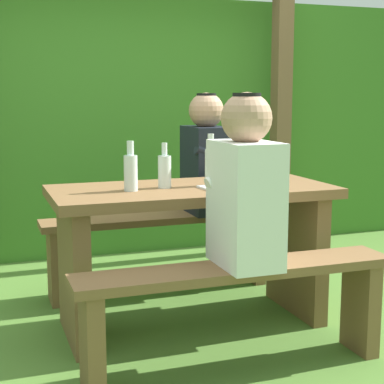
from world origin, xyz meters
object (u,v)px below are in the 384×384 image
object	(u,v)px
person_black_coat	(206,158)
picnic_table	(192,231)
person_white_shirt	(245,187)
cell_phone	(209,188)
bench_near	(237,296)
bottle_center	(165,170)
bench_far	(160,237)
bottle_left	(131,171)
drinking_glass	(228,176)
bottle_right	(211,165)

from	to	relation	value
person_black_coat	picnic_table	bearing A→B (deg)	-117.25
picnic_table	person_white_shirt	size ratio (longest dim) A/B	1.95
picnic_table	cell_phone	world-z (taller)	cell_phone
picnic_table	person_white_shirt	xyz separation A→B (m)	(0.03, -0.57, 0.31)
bench_near	bottle_center	world-z (taller)	bottle_center
bench_far	bottle_left	bearing A→B (deg)	-118.08
person_black_coat	drinking_glass	bearing A→B (deg)	-98.57
bottle_left	cell_phone	xyz separation A→B (m)	(0.37, -0.07, -0.09)
bottle_left	picnic_table	bearing A→B (deg)	4.96
bottle_left	bottle_right	distance (m)	0.42
bottle_right	person_white_shirt	bearing A→B (deg)	-96.84
bench_far	person_black_coat	distance (m)	0.55
bench_near	cell_phone	size ratio (longest dim) A/B	10.00
bench_far	person_black_coat	bearing A→B (deg)	-0.65
bottle_right	picnic_table	bearing A→B (deg)	178.68
picnic_table	bench_near	size ratio (longest dim) A/B	1.00
bench_near	drinking_glass	size ratio (longest dim) A/B	18.16
drinking_glass	cell_phone	distance (m)	0.22
bottle_left	cell_phone	distance (m)	0.39
bench_near	bottle_right	world-z (taller)	bottle_right
person_black_coat	bottle_right	world-z (taller)	person_black_coat
bench_far	person_white_shirt	distance (m)	1.23
picnic_table	bottle_center	xyz separation A→B (m)	(-0.14, 0.01, 0.32)
bottle_left	cell_phone	bearing A→B (deg)	-10.41
person_white_shirt	drinking_glass	distance (m)	0.65
person_white_shirt	bottle_left	bearing A→B (deg)	123.01
picnic_table	bottle_center	size ratio (longest dim) A/B	6.28
drinking_glass	bottle_right	size ratio (longest dim) A/B	0.29
bottle_left	person_white_shirt	bearing A→B (deg)	-56.99
drinking_glass	bottle_left	xyz separation A→B (m)	(-0.54, -0.08, 0.06)
picnic_table	bench_near	bearing A→B (deg)	-90.00
person_black_coat	bottle_center	size ratio (longest dim) A/B	3.23
bottle_center	person_black_coat	bearing A→B (deg)	52.20
picnic_table	person_white_shirt	world-z (taller)	person_white_shirt
drinking_glass	bottle_left	distance (m)	0.54
picnic_table	bench_far	world-z (taller)	picnic_table
bench_far	cell_phone	distance (m)	0.78
picnic_table	bottle_center	world-z (taller)	bottle_center
bench_near	cell_phone	xyz separation A→B (m)	(0.05, 0.48, 0.39)
bench_far	person_black_coat	world-z (taller)	person_black_coat
cell_phone	bottle_left	bearing A→B (deg)	164.87
person_white_shirt	bottle_right	bearing A→B (deg)	83.16
person_white_shirt	bench_near	bearing A→B (deg)	-173.99
bench_far	person_black_coat	size ratio (longest dim) A/B	1.95
picnic_table	bottle_right	bearing A→B (deg)	-1.32
picnic_table	bottle_right	distance (m)	0.35
person_white_shirt	bottle_left	xyz separation A→B (m)	(-0.35, 0.54, 0.02)
bench_near	bottle_left	size ratio (longest dim) A/B	5.84
bench_far	picnic_table	bearing A→B (deg)	-90.00
drinking_glass	bottle_center	distance (m)	0.36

